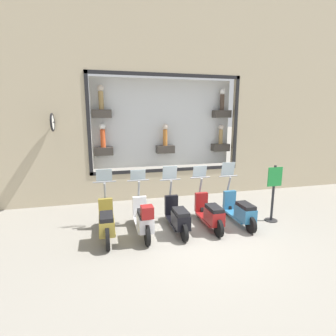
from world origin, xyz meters
The scene contains 8 objects.
ground_plane centered at (0.00, 0.00, 0.00)m, with size 120.00×120.00×0.00m, color gray.
building_facade centered at (3.60, 0.00, 4.05)m, with size 1.20×36.00×7.96m.
scooter_teal_0 centered at (0.45, -1.35, 0.42)m, with size 1.79×0.60×1.65m.
scooter_red_1 centered at (0.45, -0.44, 0.42)m, with size 1.79×0.60×1.59m.
scooter_black_2 centered at (0.45, 0.47, 0.41)m, with size 1.79×0.60×1.63m.
scooter_white_3 centered at (0.39, 1.39, 0.48)m, with size 1.81×0.60×1.56m.
scooter_olive_4 centered at (0.45, 2.30, 0.45)m, with size 1.81×0.61×1.63m.
shop_sign_post centered at (0.45, -2.39, 0.89)m, with size 0.36×0.45×1.65m.
Camera 1 is at (-5.80, 2.34, 3.03)m, focal length 28.00 mm.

